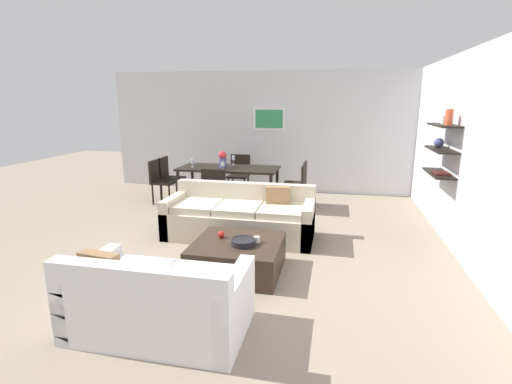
{
  "coord_description": "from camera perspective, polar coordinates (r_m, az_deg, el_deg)",
  "views": [
    {
      "loc": [
        1.37,
        -5.02,
        2.04
      ],
      "look_at": [
        0.25,
        0.2,
        0.75
      ],
      "focal_mm": 26.53,
      "sensor_mm": 36.0,
      "label": 1
    }
  ],
  "objects": [
    {
      "name": "back_wall_unit",
      "position": [
        8.65,
        4.97,
        8.97
      ],
      "size": [
        8.4,
        0.09,
        2.7
      ],
      "color": "silver",
      "rests_on": "ground"
    },
    {
      "name": "dining_chair_left_near",
      "position": [
        7.93,
        -14.24,
        1.99
      ],
      "size": [
        0.44,
        0.44,
        0.88
      ],
      "color": "black",
      "rests_on": "ground"
    },
    {
      "name": "candle_jar",
      "position": [
        4.58,
        0.1,
        -7.17
      ],
      "size": [
        0.08,
        0.08,
        0.08
      ],
      "primitive_type": "cylinder",
      "color": "silver",
      "rests_on": "coffee_table"
    },
    {
      "name": "dining_chair_right_far",
      "position": [
        7.54,
        6.5,
        1.74
      ],
      "size": [
        0.44,
        0.44,
        0.88
      ],
      "color": "black",
      "rests_on": "ground"
    },
    {
      "name": "dining_chair_foot",
      "position": [
        6.82,
        -6.1,
        0.49
      ],
      "size": [
        0.44,
        0.44,
        0.88
      ],
      "color": "black",
      "rests_on": "ground"
    },
    {
      "name": "dining_chair_head",
      "position": [
        8.41,
        -2.54,
        3.04
      ],
      "size": [
        0.44,
        0.44,
        0.88
      ],
      "color": "black",
      "rests_on": "ground"
    },
    {
      "name": "dining_table",
      "position": [
        7.58,
        -4.16,
        3.21
      ],
      "size": [
        1.97,
        0.87,
        0.75
      ],
      "color": "black",
      "rests_on": "ground"
    },
    {
      "name": "coffee_table",
      "position": [
        4.69,
        -2.79,
        -9.69
      ],
      "size": [
        1.05,
        1.0,
        0.38
      ],
      "color": "#38281E",
      "rests_on": "ground"
    },
    {
      "name": "loveseat_white",
      "position": [
        3.63,
        -14.54,
        -15.65
      ],
      "size": [
        1.55,
        0.9,
        0.78
      ],
      "color": "white",
      "rests_on": "ground"
    },
    {
      "name": "centerpiece_vase",
      "position": [
        7.51,
        -5.03,
        5.01
      ],
      "size": [
        0.16,
        0.16,
        0.33
      ],
      "color": "#4C518C",
      "rests_on": "dining_table"
    },
    {
      "name": "apple_on_coffee_table",
      "position": [
        4.75,
        -5.25,
        -6.4
      ],
      "size": [
        0.08,
        0.08,
        0.08
      ],
      "primitive_type": "sphere",
      "color": "red",
      "rests_on": "coffee_table"
    },
    {
      "name": "decorative_bowl",
      "position": [
        4.51,
        -1.91,
        -7.5
      ],
      "size": [
        0.3,
        0.3,
        0.07
      ],
      "color": "black",
      "rests_on": "coffee_table"
    },
    {
      "name": "dining_chair_right_near",
      "position": [
        7.16,
        6.19,
        1.11
      ],
      "size": [
        0.44,
        0.44,
        0.88
      ],
      "color": "black",
      "rests_on": "ground"
    },
    {
      "name": "wine_glass_left_near",
      "position": [
        7.68,
        -9.57,
        4.54
      ],
      "size": [
        0.07,
        0.07,
        0.16
      ],
      "color": "silver",
      "rests_on": "dining_table"
    },
    {
      "name": "dining_chair_left_far",
      "position": [
        8.28,
        -13.06,
        2.53
      ],
      "size": [
        0.44,
        0.44,
        0.88
      ],
      "color": "black",
      "rests_on": "ground"
    },
    {
      "name": "sofa_beige",
      "position": [
        5.81,
        -2.36,
        -3.96
      ],
      "size": [
        2.23,
        0.9,
        0.78
      ],
      "color": "beige",
      "rests_on": "ground"
    },
    {
      "name": "ground_plane",
      "position": [
        5.59,
        -3.0,
        -7.83
      ],
      "size": [
        18.0,
        18.0,
        0.0
      ],
      "primitive_type": "plane",
      "color": "gray"
    },
    {
      "name": "right_wall_shelf_unit",
      "position": [
        5.91,
        28.39,
        5.25
      ],
      "size": [
        0.34,
        8.2,
        2.7
      ],
      "color": "silver",
      "rests_on": "ground"
    },
    {
      "name": "wine_glass_foot",
      "position": [
        7.19,
        -5.02,
        4.17
      ],
      "size": [
        0.07,
        0.07,
        0.17
      ],
      "color": "silver",
      "rests_on": "dining_table"
    },
    {
      "name": "wine_glass_head",
      "position": [
        7.9,
        -3.42,
        5.1
      ],
      "size": [
        0.06,
        0.06,
        0.19
      ],
      "color": "silver",
      "rests_on": "dining_table"
    }
  ]
}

